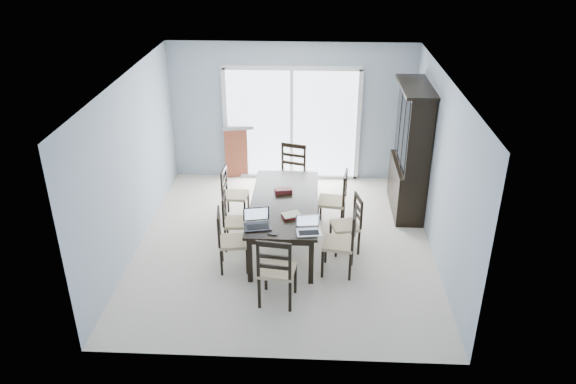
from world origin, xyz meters
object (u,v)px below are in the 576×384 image
at_px(chair_end_near, 276,264).
at_px(chair_right_near, 346,236).
at_px(game_box, 283,191).
at_px(dining_table, 284,206).
at_px(laptop_silver, 309,230).
at_px(laptop_dark, 258,224).
at_px(china_hutch, 411,152).
at_px(cell_phone, 273,234).
at_px(chair_right_far, 338,194).
at_px(hot_tub, 269,134).
at_px(chair_right_mid, 351,218).
at_px(chair_left_far, 230,188).
at_px(chair_left_near, 227,234).
at_px(chair_left_mid, 231,215).
at_px(chair_end_far, 292,168).

bearing_deg(chair_end_near, chair_right_near, 48.84).
xyz_separation_m(chair_right_near, game_box, (-0.92, 0.99, 0.18)).
bearing_deg(dining_table, laptop_silver, -67.75).
relative_size(laptop_dark, game_box, 1.56).
relative_size(china_hutch, cell_phone, 17.99).
relative_size(chair_right_far, hot_tub, 0.49).
height_order(dining_table, chair_right_mid, chair_right_mid).
bearing_deg(dining_table, hot_tub, 98.29).
bearing_deg(chair_right_mid, chair_right_far, 2.34).
height_order(chair_end_near, laptop_dark, chair_end_near).
xyz_separation_m(dining_table, game_box, (-0.03, 0.28, 0.11)).
xyz_separation_m(chair_right_mid, game_box, (-1.03, 0.37, 0.24)).
xyz_separation_m(china_hutch, chair_right_far, (-1.20, -0.67, -0.47)).
xyz_separation_m(chair_right_mid, laptop_silver, (-0.62, -0.83, 0.26)).
xyz_separation_m(chair_left_far, chair_right_mid, (1.94, -0.91, -0.00)).
distance_m(chair_right_mid, laptop_dark, 1.53).
height_order(chair_right_mid, laptop_silver, chair_right_mid).
height_order(china_hutch, cell_phone, china_hutch).
bearing_deg(laptop_dark, chair_left_near, 153.28).
distance_m(chair_left_near, laptop_dark, 0.53).
bearing_deg(chair_left_far, dining_table, 51.69).
bearing_deg(chair_right_mid, cell_phone, 116.15).
bearing_deg(hot_tub, chair_left_far, -99.62).
xyz_separation_m(chair_right_far, chair_end_near, (-0.85, -2.09, 0.03)).
bearing_deg(chair_left_near, chair_left_far, 178.25).
distance_m(dining_table, chair_left_mid, 0.82).
xyz_separation_m(china_hutch, laptop_silver, (-1.65, -2.17, -0.27)).
bearing_deg(china_hutch, laptop_silver, -127.11).
bearing_deg(hot_tub, chair_right_near, -71.41).
distance_m(dining_table, laptop_dark, 0.88).
xyz_separation_m(chair_left_far, game_box, (0.91, -0.53, 0.24)).
xyz_separation_m(chair_right_far, laptop_silver, (-0.44, -1.50, 0.21)).
bearing_deg(chair_end_near, game_box, 97.68).
relative_size(chair_right_mid, chair_end_far, 0.85).
bearing_deg(game_box, chair_right_mid, -19.96).
xyz_separation_m(chair_right_far, chair_end_far, (-0.78, 0.90, 0.04)).
relative_size(dining_table, chair_left_mid, 2.17).
xyz_separation_m(laptop_dark, cell_phone, (0.22, -0.18, -0.05)).
distance_m(laptop_silver, hot_tub, 4.44).
relative_size(chair_left_far, hot_tub, 0.44).
bearing_deg(chair_right_near, china_hutch, -22.52).
xyz_separation_m(chair_left_near, chair_left_mid, (-0.02, 0.59, -0.03)).
height_order(cell_phone, hot_tub, hot_tub).
distance_m(chair_right_near, chair_right_far, 1.29).
relative_size(chair_right_mid, hot_tub, 0.44).
xyz_separation_m(chair_end_near, game_box, (-0.00, 1.79, 0.16)).
distance_m(chair_left_near, laptop_silver, 1.20).
relative_size(chair_left_mid, chair_end_far, 0.84).
bearing_deg(chair_left_mid, game_box, 112.34).
height_order(china_hutch, chair_right_far, china_hutch).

